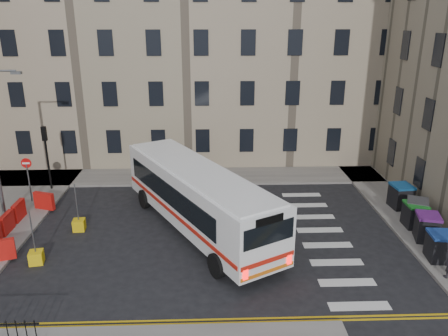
{
  "coord_description": "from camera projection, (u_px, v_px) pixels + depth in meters",
  "views": [
    {
      "loc": [
        -1.77,
        -20.06,
        10.67
      ],
      "look_at": [
        -1.0,
        1.93,
        3.0
      ],
      "focal_mm": 35.0,
      "sensor_mm": 36.0,
      "label": 1
    }
  ],
  "objects": [
    {
      "name": "ground",
      "position": [
        245.0,
        235.0,
        22.51
      ],
      "size": [
        120.0,
        120.0,
        0.0
      ],
      "primitive_type": "plane",
      "color": "black",
      "rests_on": "ground"
    },
    {
      "name": "pavement_north",
      "position": [
        149.0,
        177.0,
        30.4
      ],
      "size": [
        36.0,
        3.2,
        0.15
      ],
      "primitive_type": "cube",
      "color": "slate",
      "rests_on": "ground"
    },
    {
      "name": "pavement_east",
      "position": [
        387.0,
        200.0,
        26.55
      ],
      "size": [
        2.4,
        26.0,
        0.15
      ],
      "primitive_type": "cube",
      "color": "slate",
      "rests_on": "ground"
    },
    {
      "name": "terrace_north",
      "position": [
        141.0,
        44.0,
        34.07
      ],
      "size": [
        38.3,
        10.8,
        17.2
      ],
      "color": "gray",
      "rests_on": "ground"
    },
    {
      "name": "traffic_light_nw",
      "position": [
        46.0,
        148.0,
        27.3
      ],
      "size": [
        0.28,
        0.22,
        4.1
      ],
      "color": "black",
      "rests_on": "pavement_west"
    },
    {
      "name": "no_entry_north",
      "position": [
        27.0,
        171.0,
        25.66
      ],
      "size": [
        0.6,
        0.08,
        3.0
      ],
      "color": "#595B5E",
      "rests_on": "pavement_west"
    },
    {
      "name": "roadworks_barriers",
      "position": [
        14.0,
        223.0,
        22.37
      ],
      "size": [
        1.66,
        6.26,
        1.0
      ],
      "color": "red",
      "rests_on": "pavement_west"
    },
    {
      "name": "bus",
      "position": [
        197.0,
        196.0,
        22.45
      ],
      "size": [
        8.36,
        12.01,
        3.33
      ],
      "rotation": [
        0.0,
        0.0,
        0.51
      ],
      "color": "white",
      "rests_on": "ground"
    },
    {
      "name": "wheelie_bin_a",
      "position": [
        440.0,
        246.0,
        19.77
      ],
      "size": [
        1.15,
        1.29,
        1.3
      ],
      "rotation": [
        0.0,
        0.0,
        -0.11
      ],
      "color": "black",
      "rests_on": "pavement_east"
    },
    {
      "name": "wheelie_bin_b",
      "position": [
        427.0,
        227.0,
        21.51
      ],
      "size": [
        1.34,
        1.46,
        1.36
      ],
      "rotation": [
        0.0,
        0.0,
        -0.25
      ],
      "color": "black",
      "rests_on": "pavement_east"
    },
    {
      "name": "wheelie_bin_c",
      "position": [
        415.0,
        215.0,
        22.92
      ],
      "size": [
        1.04,
        1.19,
        1.3
      ],
      "rotation": [
        0.0,
        0.0,
        -0.01
      ],
      "color": "black",
      "rests_on": "pavement_east"
    },
    {
      "name": "wheelie_bin_d",
      "position": [
        416.0,
        212.0,
        23.25
      ],
      "size": [
        1.46,
        1.54,
        1.34
      ],
      "rotation": [
        0.0,
        0.0,
        -0.42
      ],
      "color": "black",
      "rests_on": "pavement_east"
    },
    {
      "name": "wheelie_bin_e",
      "position": [
        401.0,
        196.0,
        25.2
      ],
      "size": [
        1.2,
        1.35,
        1.39
      ],
      "rotation": [
        0.0,
        0.0,
        0.09
      ],
      "color": "black",
      "rests_on": "pavement_east"
    },
    {
      "name": "bollard_yellow",
      "position": [
        79.0,
        225.0,
        22.92
      ],
      "size": [
        0.65,
        0.65,
        0.6
      ],
      "primitive_type": "cube",
      "rotation": [
        0.0,
        0.0,
        0.09
      ],
      "color": "#DCB50C",
      "rests_on": "ground"
    },
    {
      "name": "bollard_chevron",
      "position": [
        36.0,
        257.0,
        19.84
      ],
      "size": [
        0.69,
        0.69,
        0.6
      ],
      "primitive_type": "cube",
      "rotation": [
        0.0,
        0.0,
        0.17
      ],
      "color": "yellow",
      "rests_on": "ground"
    }
  ]
}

